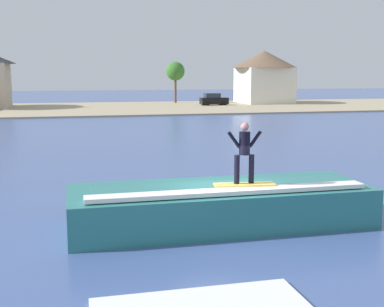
{
  "coord_description": "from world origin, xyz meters",
  "views": [
    {
      "loc": [
        -4.41,
        -14.12,
        4.55
      ],
      "look_at": [
        -0.02,
        3.92,
        1.64
      ],
      "focal_mm": 47.71,
      "sensor_mm": 36.0,
      "label": 1
    }
  ],
  "objects_px": {
    "wave_crest": "(220,205)",
    "surfer": "(244,150)",
    "car_far_shore": "(214,100)",
    "tree_tall_bare": "(175,72)",
    "house_gabled_white": "(264,74)",
    "surfboard": "(245,185)"
  },
  "relations": [
    {
      "from": "wave_crest",
      "to": "surfer",
      "type": "xyz_separation_m",
      "value": [
        0.54,
        -0.57,
        1.76
      ]
    },
    {
      "from": "car_far_shore",
      "to": "tree_tall_bare",
      "type": "height_order",
      "value": "tree_tall_bare"
    },
    {
      "from": "surfer",
      "to": "house_gabled_white",
      "type": "relative_size",
      "value": 0.18
    },
    {
      "from": "wave_crest",
      "to": "car_far_shore",
      "type": "distance_m",
      "value": 57.06
    },
    {
      "from": "surfboard",
      "to": "surfer",
      "type": "relative_size",
      "value": 1.03
    },
    {
      "from": "surfboard",
      "to": "wave_crest",
      "type": "bearing_deg",
      "value": 130.91
    },
    {
      "from": "surfer",
      "to": "car_far_shore",
      "type": "height_order",
      "value": "surfer"
    },
    {
      "from": "car_far_shore",
      "to": "surfboard",
      "type": "bearing_deg",
      "value": -105.19
    },
    {
      "from": "wave_crest",
      "to": "surfboard",
      "type": "xyz_separation_m",
      "value": [
        0.54,
        -0.63,
        0.73
      ]
    },
    {
      "from": "surfer",
      "to": "house_gabled_white",
      "type": "bearing_deg",
      "value": 67.87
    },
    {
      "from": "tree_tall_bare",
      "to": "car_far_shore",
      "type": "bearing_deg",
      "value": -59.96
    },
    {
      "from": "wave_crest",
      "to": "house_gabled_white",
      "type": "relative_size",
      "value": 0.93
    },
    {
      "from": "surfer",
      "to": "tree_tall_bare",
      "type": "xyz_separation_m",
      "value": [
        11.04,
        62.4,
        2.5
      ]
    },
    {
      "from": "car_far_shore",
      "to": "house_gabled_white",
      "type": "xyz_separation_m",
      "value": [
        8.91,
        3.49,
        3.54
      ]
    },
    {
      "from": "wave_crest",
      "to": "house_gabled_white",
      "type": "distance_m",
      "value": 63.42
    },
    {
      "from": "surfboard",
      "to": "car_far_shore",
      "type": "bearing_deg",
      "value": 74.81
    },
    {
      "from": "wave_crest",
      "to": "surfer",
      "type": "relative_size",
      "value": 5.07
    },
    {
      "from": "wave_crest",
      "to": "tree_tall_bare",
      "type": "distance_m",
      "value": 63.06
    },
    {
      "from": "tree_tall_bare",
      "to": "surfer",
      "type": "bearing_deg",
      "value": -100.04
    },
    {
      "from": "surfboard",
      "to": "car_far_shore",
      "type": "height_order",
      "value": "car_far_shore"
    },
    {
      "from": "car_far_shore",
      "to": "house_gabled_white",
      "type": "bearing_deg",
      "value": 21.37
    },
    {
      "from": "car_far_shore",
      "to": "wave_crest",
      "type": "bearing_deg",
      "value": -105.88
    }
  ]
}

